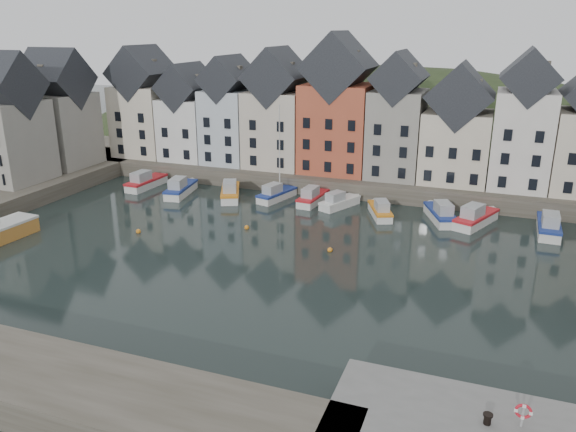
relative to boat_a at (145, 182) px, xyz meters
The scene contains 18 objects.
ground 29.13m from the boat_a, 37.66° to the right, with size 260.00×260.00×0.00m, color black.
far_quay 26.09m from the boat_a, 27.90° to the left, with size 90.00×16.00×2.00m, color #444034.
hillside 48.41m from the boat_a, 58.88° to the left, with size 153.60×70.40×64.00m.
far_terrace 29.32m from the boat_a, 21.24° to the left, with size 72.37×8.16×17.78m.
left_terrace 15.86m from the boat_a, 161.66° to the right, with size 7.65×17.00×15.69m.
mooring_buoys 22.77m from the boat_a, 33.18° to the right, with size 20.50×5.50×0.50m.
boat_a is the anchor object (origin of this frame).
boat_b 6.15m from the boat_a, 11.74° to the right, with size 3.24×7.10×2.63m.
boat_c 12.58m from the boat_a, ahead, with size 4.73×7.13×2.63m.
boat_d 18.14m from the boat_a, ahead, with size 3.42×6.43×11.74m.
boat_e 22.80m from the boat_a, ahead, with size 2.48×6.37×2.39m.
boat_f 26.17m from the boat_a, ahead, with size 3.96×5.96×2.20m.
boat_g 31.42m from the boat_a, ahead, with size 3.93×6.11×2.25m.
boat_h 37.90m from the boat_a, ahead, with size 4.41×6.94×2.55m.
boat_i 41.52m from the boat_a, ahead, with size 4.61×7.24×2.66m.
boat_j 48.72m from the boat_a, ahead, with size 2.27×6.93×2.65m.
mooring_bollard 56.58m from the boat_a, 39.45° to the right, with size 0.48×0.48×0.56m.
life_ring_post 57.58m from the boat_a, 38.22° to the right, with size 0.80×0.17×1.30m.
Camera 1 is at (19.42, -42.53, 20.20)m, focal length 35.00 mm.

